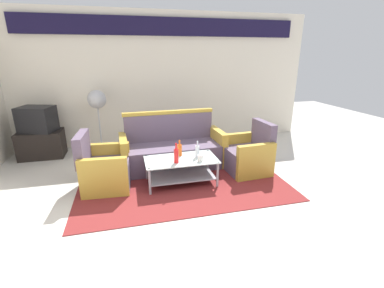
{
  "coord_description": "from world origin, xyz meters",
  "views": [
    {
      "loc": [
        -0.9,
        -3.0,
        1.94
      ],
      "look_at": [
        0.02,
        0.73,
        0.65
      ],
      "focal_mm": 25.23,
      "sensor_mm": 36.0,
      "label": 1
    }
  ],
  "objects": [
    {
      "name": "pedestal_fan",
      "position": [
        -1.44,
        2.6,
        1.01
      ],
      "size": [
        0.36,
        0.36,
        1.27
      ],
      "color": "#2D2D33",
      "rests_on": "ground"
    },
    {
      "name": "tv_stand",
      "position": [
        -2.55,
        2.55,
        0.26
      ],
      "size": [
        0.8,
        0.5,
        0.52
      ],
      "primitive_type": "cube",
      "color": "black",
      "rests_on": "ground"
    },
    {
      "name": "coffee_table",
      "position": [
        -0.14,
        0.77,
        0.27
      ],
      "size": [
        1.1,
        0.6,
        0.4
      ],
      "color": "silver",
      "rests_on": "rug"
    },
    {
      "name": "bottle_clear",
      "position": [
        0.12,
        0.78,
        0.51
      ],
      "size": [
        0.07,
        0.07,
        0.26
      ],
      "color": "silver",
      "rests_on": "coffee_table"
    },
    {
      "name": "bottle_orange",
      "position": [
        -0.13,
        0.91,
        0.51
      ],
      "size": [
        0.07,
        0.07,
        0.26
      ],
      "color": "#D85919",
      "rests_on": "coffee_table"
    },
    {
      "name": "rug",
      "position": [
        -0.11,
        0.83,
        0.01
      ],
      "size": [
        3.18,
        2.07,
        0.01
      ],
      "primitive_type": "cube",
      "color": "maroon",
      "rests_on": "ground"
    },
    {
      "name": "armchair_right",
      "position": [
        1.06,
        0.96,
        0.29
      ],
      "size": [
        0.74,
        0.8,
        0.85
      ],
      "rotation": [
        0.0,
        0.0,
        1.64
      ],
      "color": "#5B4C60",
      "rests_on": "rug"
    },
    {
      "name": "ground_plane",
      "position": [
        0.0,
        0.0,
        0.0
      ],
      "size": [
        14.0,
        14.0,
        0.0
      ],
      "primitive_type": "plane",
      "color": "beige"
    },
    {
      "name": "couch",
      "position": [
        -0.15,
        1.47,
        0.32
      ],
      "size": [
        1.83,
        0.8,
        0.96
      ],
      "rotation": [
        0.0,
        0.0,
        3.18
      ],
      "color": "#5B4C60",
      "rests_on": "rug"
    },
    {
      "name": "armchair_left",
      "position": [
        -1.29,
        0.92,
        0.29
      ],
      "size": [
        0.74,
        0.8,
        0.85
      ],
      "rotation": [
        0.0,
        0.0,
        -1.64
      ],
      "color": "#5B4C60",
      "rests_on": "rug"
    },
    {
      "name": "wall_back",
      "position": [
        0.0,
        3.05,
        1.48
      ],
      "size": [
        6.52,
        0.19,
        2.8
      ],
      "color": "silver",
      "rests_on": "ground"
    },
    {
      "name": "bottle_red",
      "position": [
        -0.24,
        0.63,
        0.52
      ],
      "size": [
        0.07,
        0.07,
        0.3
      ],
      "color": "red",
      "rests_on": "coffee_table"
    },
    {
      "name": "television",
      "position": [
        -2.55,
        2.55,
        0.76
      ],
      "size": [
        0.7,
        0.6,
        0.48
      ],
      "rotation": [
        0.0,
        0.0,
        2.85
      ],
      "color": "black",
      "rests_on": "tv_stand"
    },
    {
      "name": "cup",
      "position": [
        0.12,
        0.6,
        0.46
      ],
      "size": [
        0.08,
        0.08,
        0.1
      ],
      "primitive_type": "cylinder",
      "color": "silver",
      "rests_on": "coffee_table"
    }
  ]
}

